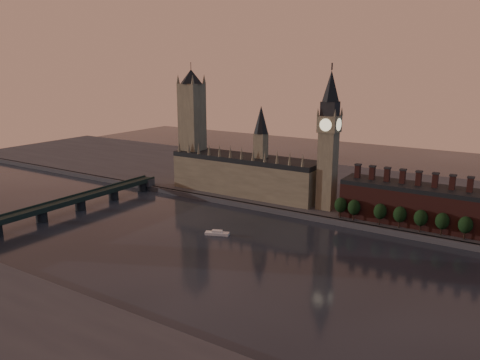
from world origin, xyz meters
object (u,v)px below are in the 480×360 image
Objects in this scene: victoria_tower at (192,124)px; big_ben at (329,139)px; westminster_bridge at (58,207)px; river_boat at (217,233)px.

victoria_tower is 130.12m from big_ben.
westminster_bridge reaches higher than river_boat.
big_ben reaches higher than river_boat.
river_boat is at bearing 14.15° from westminster_bridge.
big_ben is at bearing 34.33° from westminster_bridge.
river_boat is at bearing -117.53° from big_ben.
westminster_bridge is 126.31m from river_boat.
victoria_tower is at bearing 177.80° from big_ben.
victoria_tower is 6.53× the size of river_boat.
westminster_bridge is 12.10× the size of river_boat.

